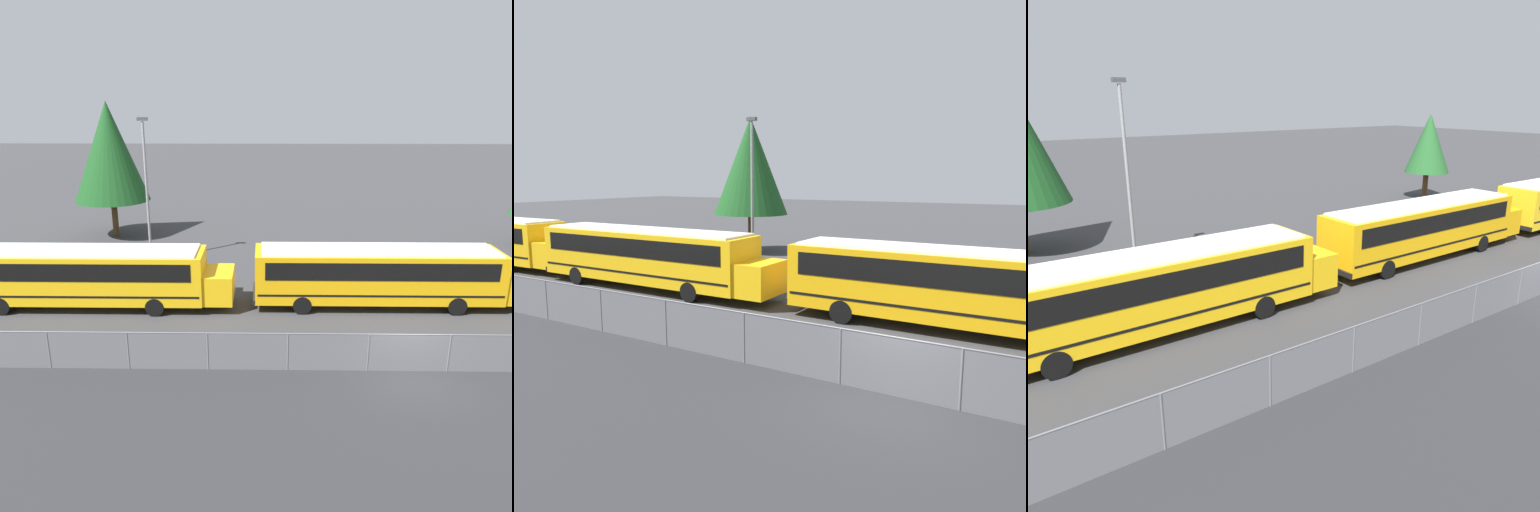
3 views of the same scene
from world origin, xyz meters
The scene contains 6 objects.
ground_plane centered at (0.00, 0.00, 0.00)m, with size 200.00×200.00×0.00m, color #38383A.
fence centered at (0.00, 0.00, 0.80)m, with size 82.27×0.07×1.56m.
school_bus_1 centered at (-14.10, 6.06, 1.76)m, with size 13.51×2.55×2.96m.
school_bus_2 centered at (0.37, 6.40, 1.76)m, with size 13.51×2.55×2.96m.
light_pole centered at (-12.69, 13.28, 4.84)m, with size 0.60×0.24×8.90m.
tree_0 centered at (13.33, 17.03, 4.51)m, with size 3.58×3.58×6.87m.
Camera 3 is at (-20.22, -9.80, 8.04)m, focal length 35.00 mm.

